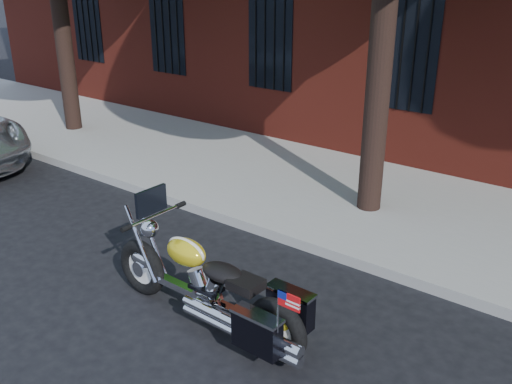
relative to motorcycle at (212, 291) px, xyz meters
The scene contains 4 objects.
ground 1.08m from the motorcycle, 123.91° to the left, with size 120.00×120.00×0.00m, color black.
curb 2.29m from the motorcycle, 103.90° to the left, with size 40.00×0.16×0.15m, color gray.
sidewalk 4.12m from the motorcycle, 97.57° to the left, with size 40.00×3.60×0.15m, color gray.
motorcycle is the anchor object (origin of this frame).
Camera 1 is at (4.07, -4.64, 3.72)m, focal length 40.00 mm.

